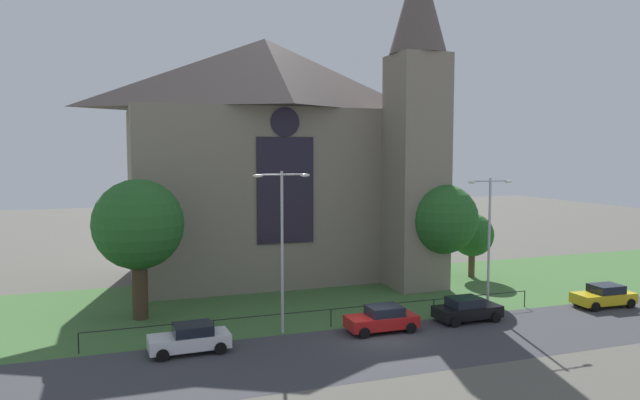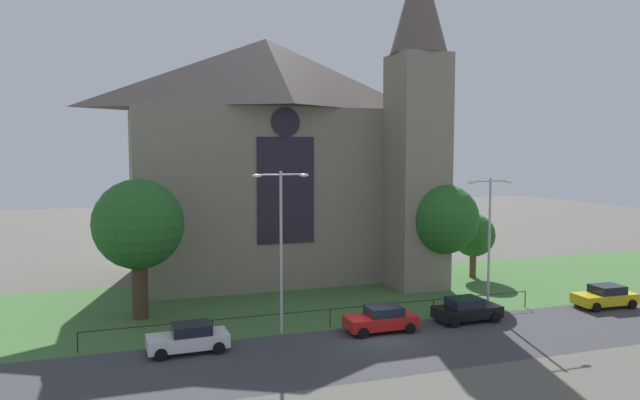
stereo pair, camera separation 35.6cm
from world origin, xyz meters
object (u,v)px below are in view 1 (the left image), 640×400
streetlamp_near (282,233)px  parked_car_black (467,309)px  church_building (276,156)px  tree_right_far (472,235)px  streetlamp_far (489,228)px  tree_left_near (138,226)px  parked_car_red (382,319)px  parked_car_white (190,338)px  parked_car_yellow (604,296)px  tree_right_near (443,219)px

streetlamp_near → parked_car_black: bearing=-7.4°
streetlamp_near → church_building: bearing=76.0°
tree_right_far → streetlamp_far: 11.16m
tree_left_near → streetlamp_far: bearing=-14.9°
church_building → tree_right_far: 17.87m
parked_car_red → parked_car_black: same height
streetlamp_far → parked_car_white: size_ratio=2.09×
parked_car_red → parked_car_black: size_ratio=1.00×
parked_car_white → streetlamp_far: bearing=-177.3°
tree_right_far → parked_car_yellow: size_ratio=1.27×
tree_left_near → parked_car_red: tree_left_near is taller
streetlamp_far → parked_car_yellow: (8.25, -1.64, -4.85)m
parked_car_white → parked_car_yellow: same height
parked_car_yellow → parked_car_black: bearing=1.7°
streetlamp_near → parked_car_yellow: streetlamp_near is taller
church_building → tree_right_far: church_building is taller
streetlamp_near → parked_car_white: size_ratio=2.22×
parked_car_black → tree_right_near: bearing=68.4°
tree_left_near → streetlamp_near: 9.67m
streetlamp_near → streetlamp_far: streetlamp_near is taller
streetlamp_far → parked_car_white: streetlamp_far is taller
tree_right_far → streetlamp_near: bearing=-153.5°
church_building → parked_car_yellow: church_building is taller
parked_car_red → parked_car_white: bearing=0.1°
tree_left_near → parked_car_red: (13.34, -7.51, -5.22)m
tree_right_far → tree_left_near: size_ratio=0.61×
tree_right_near → streetlamp_near: (-14.56, -6.44, 0.46)m
church_building → parked_car_white: size_ratio=6.10×
tree_right_far → tree_right_near: (-4.83, -3.22, 1.89)m
church_building → parked_car_white: bearing=-118.9°
tree_left_near → streetlamp_far: (21.88, -5.83, -0.37)m
tree_left_near → parked_car_white: size_ratio=2.09×
streetlamp_near → streetlamp_far: 14.17m
parked_car_black → parked_car_yellow: size_ratio=0.99×
tree_right_far → streetlamp_far: streetlamp_far is taller
church_building → parked_car_red: bearing=-84.0°
tree_right_far → parked_car_red: 18.05m
tree_right_near → streetlamp_far: size_ratio=0.92×
parked_car_white → streetlamp_near: bearing=-165.6°
streetlamp_far → parked_car_red: streetlamp_far is taller
streetlamp_far → parked_car_black: size_ratio=2.10×
parked_car_black → tree_left_near: bearing=158.2°
tree_left_near → parked_car_white: tree_left_near is taller
tree_right_near → streetlamp_near: bearing=-156.1°
parked_car_red → parked_car_black: (5.93, 0.18, 0.00)m
streetlamp_near → parked_car_yellow: bearing=-4.2°
tree_right_near → tree_left_near: size_ratio=0.92×
parked_car_black → parked_car_white: bearing=179.5°
tree_right_near → streetlamp_far: (-0.39, -6.44, 0.14)m
tree_right_near → parked_car_black: 9.71m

